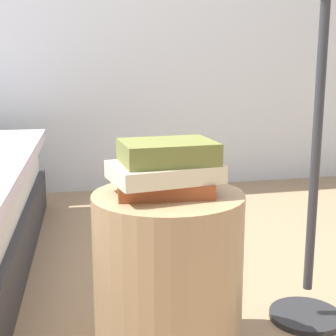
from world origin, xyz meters
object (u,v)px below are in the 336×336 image
Objects in this scene: book_rust at (164,187)px; book_cream at (165,172)px; side_table at (168,278)px; book_olive at (168,152)px.

book_cream is (0.00, -0.01, 0.04)m from book_rust.
side_table is 1.99× the size of book_olive.
book_olive reaches higher than side_table.
side_table is 1.95× the size of book_rust.
book_rust reaches higher than side_table.
book_olive is at bearing 28.22° from book_cream.
side_table is at bearing -15.34° from book_rust.
book_cream is 1.13× the size of book_olive.
book_cream is 0.05m from book_olive.
book_cream is (-0.01, -0.00, 0.31)m from side_table.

